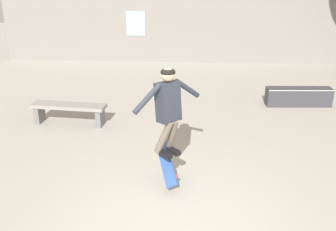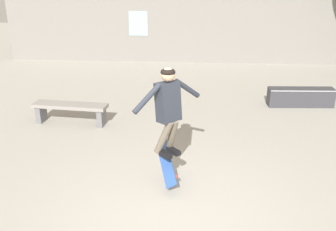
{
  "view_description": "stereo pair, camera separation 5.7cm",
  "coord_description": "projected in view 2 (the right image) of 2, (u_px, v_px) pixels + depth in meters",
  "views": [
    {
      "loc": [
        0.21,
        -4.6,
        3.36
      ],
      "look_at": [
        -0.12,
        0.7,
        1.27
      ],
      "focal_mm": 40.0,
      "sensor_mm": 36.0,
      "label": 1
    },
    {
      "loc": [
        0.27,
        -4.59,
        3.36
      ],
      "look_at": [
        -0.12,
        0.7,
        1.27
      ],
      "focal_mm": 40.0,
      "sensor_mm": 36.0,
      "label": 2
    }
  ],
  "objects": [
    {
      "name": "skateboard_flipping",
      "position": [
        167.0,
        164.0,
        6.05
      ],
      "size": [
        0.4,
        0.73,
        0.52
      ],
      "rotation": [
        0.0,
        0.0,
        -1.27
      ],
      "color": "#2D519E"
    },
    {
      "name": "building_backdrop",
      "position": [
        189.0,
        9.0,
        13.86
      ],
      "size": [
        14.54,
        0.52,
        5.02
      ],
      "color": "gray",
      "rests_on": "ground_plane"
    },
    {
      "name": "skater",
      "position": [
        168.0,
        105.0,
        5.64
      ],
      "size": [
        0.99,
        0.93,
        1.4
      ],
      "rotation": [
        0.0,
        0.0,
        -0.82
      ],
      "color": "#282D38"
    },
    {
      "name": "skate_ledge",
      "position": [
        301.0,
        97.0,
        9.73
      ],
      "size": [
        1.69,
        0.47,
        0.48
      ],
      "rotation": [
        0.0,
        0.0,
        0.06
      ],
      "color": "#38383D",
      "rests_on": "ground_plane"
    },
    {
      "name": "ground_plane",
      "position": [
        173.0,
        213.0,
        5.51
      ],
      "size": [
        40.0,
        40.0,
        0.0
      ],
      "primitive_type": "plane",
      "color": "#A39E93"
    },
    {
      "name": "park_bench",
      "position": [
        70.0,
        109.0,
        8.57
      ],
      "size": [
        1.74,
        0.55,
        0.48
      ],
      "rotation": [
        0.0,
        0.0,
        -0.09
      ],
      "color": "gray",
      "rests_on": "ground_plane"
    }
  ]
}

